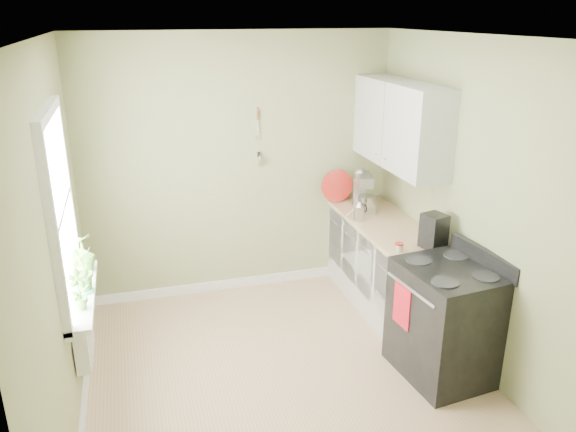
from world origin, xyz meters
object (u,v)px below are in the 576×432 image
object	(u,v)px
stove	(446,321)
stand_mixer	(364,193)
coffee_maker	(433,232)
kettle	(359,211)

from	to	relation	value
stove	stand_mixer	bearing A→B (deg)	91.85
stand_mixer	coffee_maker	size ratio (longest dim) A/B	1.35
stove	stand_mixer	size ratio (longest dim) A/B	2.60
stand_mixer	stove	bearing A→B (deg)	-88.15
kettle	coffee_maker	world-z (taller)	coffee_maker
stove	kettle	bearing A→B (deg)	99.83
stove	kettle	xyz separation A→B (m)	(-0.23, 1.32, 0.52)
coffee_maker	stand_mixer	bearing A→B (deg)	99.10
stand_mixer	kettle	size ratio (longest dim) A/B	2.15
kettle	coffee_maker	bearing A→B (deg)	-66.39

